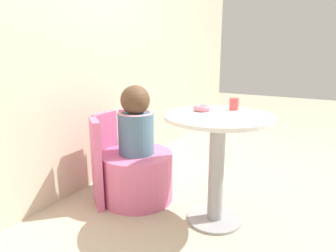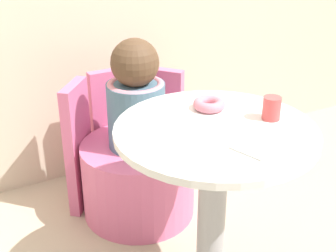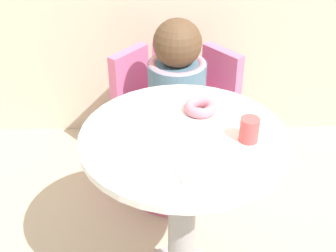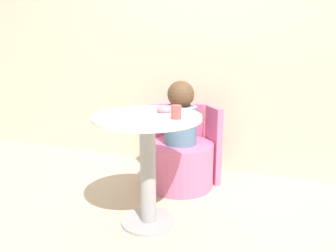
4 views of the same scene
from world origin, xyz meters
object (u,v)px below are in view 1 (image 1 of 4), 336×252
at_px(round_table, 217,147).
at_px(cup, 234,104).
at_px(child_figure, 136,122).
at_px(donut, 202,108).
at_px(tub_chair, 137,176).

bearing_deg(round_table, cup, -9.15).
height_order(child_figure, donut, child_figure).
distance_m(tub_chair, cup, 0.89).
bearing_deg(child_figure, round_table, -90.11).
relative_size(round_table, cup, 9.11).
xyz_separation_m(round_table, child_figure, (0.00, 0.62, 0.09)).
bearing_deg(round_table, child_figure, 89.89).
height_order(round_table, cup, cup).
height_order(round_table, tub_chair, round_table).
bearing_deg(child_figure, donut, -82.68).
xyz_separation_m(tub_chair, donut, (0.06, -0.48, 0.55)).
xyz_separation_m(child_figure, donut, (0.06, -0.48, 0.14)).
relative_size(round_table, donut, 6.29).
bearing_deg(tub_chair, round_table, -90.11).
relative_size(round_table, tub_chair, 1.34).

